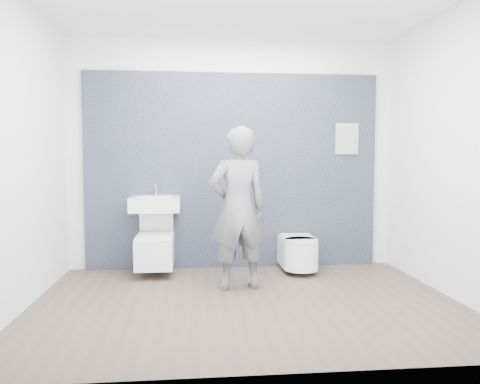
{
  "coord_description": "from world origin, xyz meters",
  "views": [
    {
      "loc": [
        -0.49,
        -4.3,
        1.34
      ],
      "look_at": [
        0.0,
        0.6,
        1.0
      ],
      "focal_mm": 35.0,
      "sensor_mm": 36.0,
      "label": 1
    }
  ],
  "objects": [
    {
      "name": "visitor",
      "position": [
        -0.04,
        0.47,
        0.84
      ],
      "size": [
        0.68,
        0.51,
        1.68
      ],
      "primitive_type": "imported",
      "rotation": [
        0.0,
        0.0,
        3.33
      ],
      "color": "slate",
      "rests_on": "ground"
    },
    {
      "name": "ground",
      "position": [
        0.0,
        0.0,
        0.0
      ],
      "size": [
        4.0,
        4.0,
        0.0
      ],
      "primitive_type": "plane",
      "color": "brown",
      "rests_on": "ground"
    },
    {
      "name": "room_shell",
      "position": [
        0.0,
        0.0,
        1.74
      ],
      "size": [
        4.0,
        4.0,
        4.0
      ],
      "color": "silver",
      "rests_on": "ground"
    },
    {
      "name": "toilet_rounded",
      "position": [
        0.75,
        1.1,
        0.24
      ],
      "size": [
        0.4,
        0.67,
        0.36
      ],
      "color": "white",
      "rests_on": "ground"
    },
    {
      "name": "washbasin",
      "position": [
        -0.94,
        1.22,
        0.83
      ],
      "size": [
        0.58,
        0.43,
        0.43
      ],
      "color": "white",
      "rests_on": "ground"
    },
    {
      "name": "tile_wall",
      "position": [
        0.0,
        1.47,
        0.0
      ],
      "size": [
        3.6,
        0.06,
        2.4
      ],
      "primitive_type": "cube",
      "color": "black",
      "rests_on": "ground"
    },
    {
      "name": "toilet_square",
      "position": [
        -0.94,
        1.14,
        0.31
      ],
      "size": [
        0.42,
        0.61,
        0.82
      ],
      "color": "white",
      "rests_on": "ground"
    },
    {
      "name": "info_placard",
      "position": [
        1.43,
        1.43,
        0.0
      ],
      "size": [
        0.29,
        0.03,
        0.39
      ],
      "primitive_type": "cube",
      "color": "silver",
      "rests_on": "ground"
    }
  ]
}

